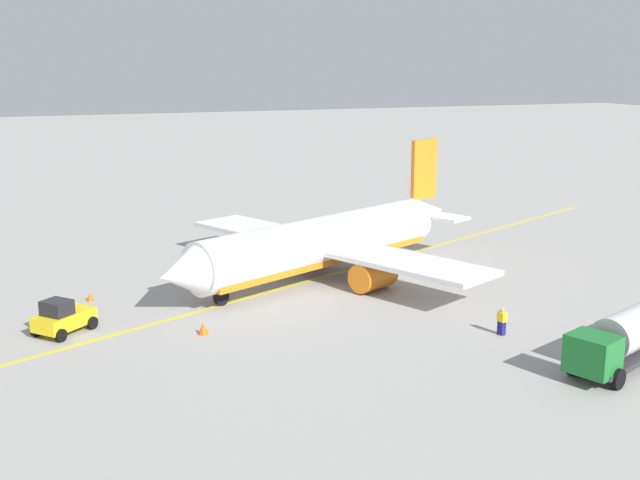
{
  "coord_description": "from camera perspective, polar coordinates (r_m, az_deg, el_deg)",
  "views": [
    {
      "loc": [
        21.28,
        54.29,
        16.33
      ],
      "look_at": [
        0.0,
        0.0,
        3.0
      ],
      "focal_mm": 44.07,
      "sensor_mm": 36.0,
      "label": 1
    }
  ],
  "objects": [
    {
      "name": "safety_cone_wingtip",
      "position": [
        57.09,
        -16.35,
        -3.97
      ],
      "size": [
        0.54,
        0.54,
        0.6
      ],
      "primitive_type": "cone",
      "color": "#F2590F",
      "rests_on": "ground"
    },
    {
      "name": "ground_plane",
      "position": [
        60.56,
        0.0,
        -2.77
      ],
      "size": [
        400.0,
        400.0,
        0.0
      ],
      "primitive_type": "plane",
      "color": "#9E9B96"
    },
    {
      "name": "fuel_tanker",
      "position": [
        46.52,
        21.64,
        -6.37
      ],
      "size": [
        10.67,
        6.09,
        3.15
      ],
      "color": "#2D2D33",
      "rests_on": "ground"
    },
    {
      "name": "taxi_line_marking",
      "position": [
        60.56,
        0.0,
        -2.76
      ],
      "size": [
        77.4,
        35.17,
        0.01
      ],
      "primitive_type": "cube",
      "rotation": [
        0.0,
        0.0,
        0.42
      ],
      "color": "yellow",
      "rests_on": "ground"
    },
    {
      "name": "safety_cone_nose",
      "position": [
        48.78,
        -8.47,
        -6.37
      ],
      "size": [
        0.67,
        0.67,
        0.74
      ],
      "primitive_type": "cone",
      "color": "#F2590F",
      "rests_on": "ground"
    },
    {
      "name": "pushback_tug",
      "position": [
        50.74,
        -18.19,
        -5.37
      ],
      "size": [
        4.08,
        3.96,
        2.2
      ],
      "color": "yellow",
      "rests_on": "ground"
    },
    {
      "name": "airplane",
      "position": [
        60.22,
        0.31,
        -0.21
      ],
      "size": [
        29.05,
        27.52,
        9.76
      ],
      "color": "white",
      "rests_on": "ground"
    },
    {
      "name": "refueling_worker",
      "position": [
        49.31,
        13.06,
        -5.8
      ],
      "size": [
        0.44,
        0.57,
        1.71
      ],
      "color": "navy",
      "rests_on": "ground"
    }
  ]
}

